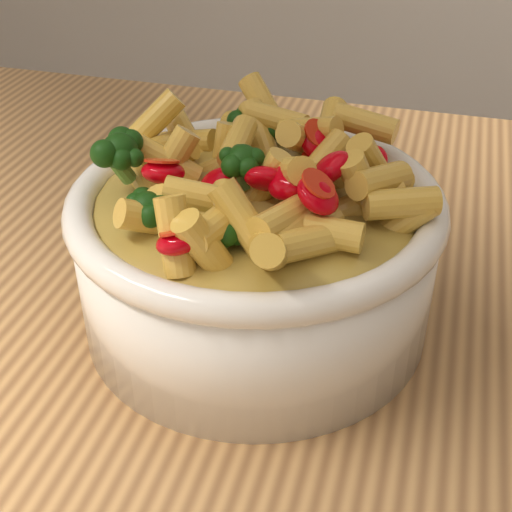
# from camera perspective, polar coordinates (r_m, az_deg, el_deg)

# --- Properties ---
(table) EXTENTS (1.20, 0.80, 0.90)m
(table) POSITION_cam_1_polar(r_m,az_deg,el_deg) (0.58, -3.80, -12.05)
(table) COLOR tan
(table) RESTS_ON ground
(serving_bowl) EXTENTS (0.24, 0.24, 0.10)m
(serving_bowl) POSITION_cam_1_polar(r_m,az_deg,el_deg) (0.47, 0.00, 0.13)
(serving_bowl) COLOR white
(serving_bowl) RESTS_ON table
(pasta_salad) EXTENTS (0.19, 0.19, 0.04)m
(pasta_salad) POSITION_cam_1_polar(r_m,az_deg,el_deg) (0.43, 0.00, 7.07)
(pasta_salad) COLOR #FFCC50
(pasta_salad) RESTS_ON serving_bowl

